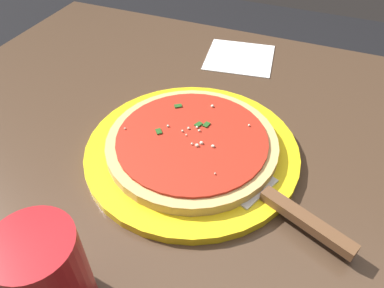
{
  "coord_description": "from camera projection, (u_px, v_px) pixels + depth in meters",
  "views": [
    {
      "loc": [
        -0.2,
        0.37,
        1.15
      ],
      "look_at": [
        -0.04,
        -0.01,
        0.77
      ],
      "focal_mm": 34.54,
      "sensor_mm": 36.0,
      "label": 1
    }
  ],
  "objects": [
    {
      "name": "serving_plate",
      "position": [
        192.0,
        150.0,
        0.57
      ],
      "size": [
        0.33,
        0.33,
        0.01
      ],
      "primitive_type": "cylinder",
      "color": "yellow",
      "rests_on": "restaurant_table"
    },
    {
      "name": "restaurant_table",
      "position": [
        168.0,
        204.0,
        0.67
      ],
      "size": [
        0.97,
        0.88,
        0.75
      ],
      "color": "black",
      "rests_on": "ground_plane"
    },
    {
      "name": "pizza",
      "position": [
        192.0,
        143.0,
        0.56
      ],
      "size": [
        0.26,
        0.26,
        0.02
      ],
      "color": "#DBB26B",
      "rests_on": "serving_plate"
    },
    {
      "name": "cup_tall_drink",
      "position": [
        48.0,
        276.0,
        0.36
      ],
      "size": [
        0.08,
        0.08,
        0.12
      ],
      "primitive_type": "cylinder",
      "color": "#B2191E",
      "rests_on": "restaurant_table"
    },
    {
      "name": "pizza_server",
      "position": [
        279.0,
        204.0,
        0.48
      ],
      "size": [
        0.22,
        0.12,
        0.01
      ],
      "color": "silver",
      "rests_on": "serving_plate"
    },
    {
      "name": "napkin_folded_right",
      "position": [
        240.0,
        57.0,
        0.79
      ],
      "size": [
        0.16,
        0.15,
        0.0
      ],
      "primitive_type": "cube",
      "rotation": [
        0.0,
        0.0,
        0.15
      ],
      "color": "white",
      "rests_on": "restaurant_table"
    }
  ]
}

